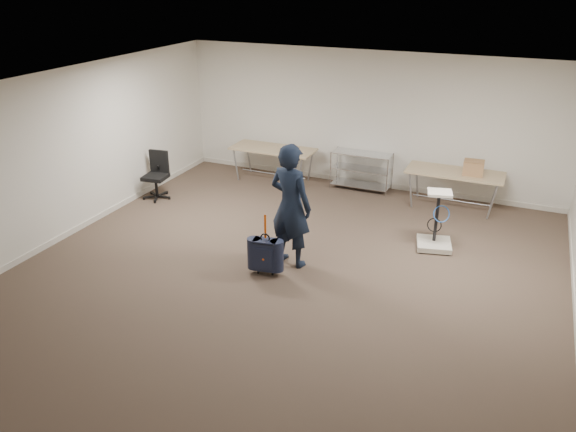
% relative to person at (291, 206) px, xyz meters
% --- Properties ---
extents(ground, '(9.00, 9.00, 0.00)m').
position_rel_person_xyz_m(ground, '(0.08, -0.67, -0.97)').
color(ground, '#423528').
rests_on(ground, ground).
extents(room_shell, '(8.00, 9.00, 9.00)m').
position_rel_person_xyz_m(room_shell, '(0.08, 0.72, -0.92)').
color(room_shell, silver).
rests_on(room_shell, ground).
extents(folding_table_left, '(1.80, 0.75, 0.73)m').
position_rel_person_xyz_m(folding_table_left, '(-1.82, 3.28, -0.30)').
color(folding_table_left, tan).
rests_on(folding_table_left, ground).
extents(folding_table_right, '(1.80, 0.75, 0.73)m').
position_rel_person_xyz_m(folding_table_right, '(1.98, 3.28, -0.30)').
color(folding_table_right, tan).
rests_on(folding_table_right, ground).
extents(wire_shelf, '(1.22, 0.47, 0.80)m').
position_rel_person_xyz_m(wire_shelf, '(0.08, 3.53, -0.53)').
color(wire_shelf, silver).
rests_on(wire_shelf, ground).
extents(person, '(0.80, 0.61, 1.95)m').
position_rel_person_xyz_m(person, '(0.00, 0.00, 0.00)').
color(person, black).
rests_on(person, ground).
extents(suitcase, '(0.39, 0.26, 0.98)m').
position_rel_person_xyz_m(suitcase, '(-0.20, -0.49, -0.64)').
color(suitcase, black).
rests_on(suitcase, ground).
extents(office_chair, '(0.57, 0.57, 0.94)m').
position_rel_person_xyz_m(office_chair, '(-3.54, 1.46, -0.69)').
color(office_chair, black).
rests_on(office_chair, ground).
extents(equipment_cart, '(0.65, 0.65, 1.00)m').
position_rel_person_xyz_m(equipment_cart, '(1.98, 1.41, -0.71)').
color(equipment_cart, beige).
rests_on(equipment_cart, ground).
extents(cardboard_box, '(0.38, 0.29, 0.27)m').
position_rel_person_xyz_m(cardboard_box, '(2.30, 3.25, -0.11)').
color(cardboard_box, '#A47E4C').
rests_on(cardboard_box, folding_table_right).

